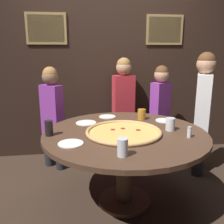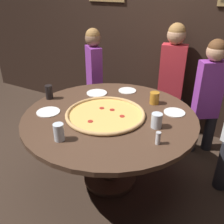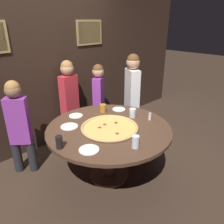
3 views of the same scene
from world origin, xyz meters
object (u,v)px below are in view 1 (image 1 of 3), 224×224
at_px(white_plate_far_back, 107,117).
at_px(condiment_shaker, 189,132).
at_px(diner_far_left, 160,108).
at_px(drink_cup_far_right, 170,124).
at_px(white_plate_left_side, 71,143).
at_px(diner_centre_back, 202,107).
at_px(dining_table, 125,146).
at_px(white_plate_near_front, 164,121).
at_px(diner_far_right, 123,102).
at_px(drink_cup_near_right, 123,147).
at_px(giant_pizza, 124,132).
at_px(white_plate_right_side, 86,123).
at_px(drink_cup_centre_back, 142,114).
at_px(diner_side_right, 52,112).
at_px(drink_cup_by_shaker, 49,128).

xyz_separation_m(white_plate_far_back, condiment_shaker, (0.62, -0.77, 0.05)).
bearing_deg(diner_far_left, drink_cup_far_right, 42.06).
height_order(white_plate_left_side, diner_centre_back, diner_centre_back).
bearing_deg(white_plate_far_back, dining_table, -79.80).
xyz_separation_m(white_plate_near_front, condiment_shaker, (0.04, -0.53, 0.05)).
distance_m(white_plate_left_side, diner_far_left, 1.67).
bearing_deg(diner_far_right, drink_cup_near_right, 69.40).
distance_m(giant_pizza, condiment_shaker, 0.58).
relative_size(drink_cup_near_right, white_plate_right_side, 0.63).
distance_m(drink_cup_near_right, diner_far_right, 1.71).
distance_m(drink_cup_centre_back, white_plate_left_side, 0.99).
xyz_separation_m(white_plate_left_side, white_plate_near_front, (0.98, 0.54, 0.00)).
xyz_separation_m(white_plate_right_side, white_plate_left_side, (-0.15, -0.57, 0.00)).
bearing_deg(drink_cup_far_right, diner_far_left, 76.63).
distance_m(white_plate_far_back, diner_side_right, 0.73).
bearing_deg(diner_far_left, drink_cup_near_right, 27.62).
height_order(white_plate_far_back, diner_centre_back, diner_centre_back).
xyz_separation_m(white_plate_right_side, diner_far_left, (1.01, 0.62, -0.01)).
bearing_deg(white_plate_right_side, giant_pizza, -49.06).
bearing_deg(diner_centre_back, diner_side_right, -74.12).
relative_size(drink_cup_centre_back, diner_far_left, 0.09).
height_order(drink_cup_by_shaker, white_plate_far_back, drink_cup_by_shaker).
distance_m(white_plate_near_front, diner_far_right, 0.89).
bearing_deg(condiment_shaker, white_plate_left_side, -179.25).
height_order(dining_table, diner_far_left, diner_far_left).
xyz_separation_m(drink_cup_by_shaker, white_plate_right_side, (0.34, 0.34, -0.07)).
xyz_separation_m(drink_cup_far_right, diner_side_right, (-1.18, 0.90, -0.07)).
bearing_deg(diner_far_right, giant_pizza, 69.70).
xyz_separation_m(dining_table, diner_side_right, (-0.74, 0.90, 0.13)).
relative_size(white_plate_right_side, white_plate_left_side, 1.02).
height_order(white_plate_right_side, condiment_shaker, condiment_shaker).
bearing_deg(dining_table, diner_centre_back, 27.36).
distance_m(drink_cup_centre_back, diner_far_right, 0.75).
height_order(diner_centre_back, diner_far_right, diner_centre_back).
bearing_deg(white_plate_left_side, diner_far_left, 45.92).
relative_size(dining_table, white_plate_far_back, 8.14).
distance_m(drink_cup_centre_back, white_plate_far_back, 0.39).
relative_size(white_plate_near_front, condiment_shaker, 1.93).
relative_size(drink_cup_near_right, diner_centre_back, 0.09).
distance_m(dining_table, white_plate_far_back, 0.58).
relative_size(diner_far_left, diner_centre_back, 0.88).
xyz_separation_m(drink_cup_by_shaker, diner_far_left, (1.35, 0.97, -0.08)).
xyz_separation_m(white_plate_far_back, diner_side_right, (-0.65, 0.35, -0.01)).
bearing_deg(giant_pizza, white_plate_left_side, -157.20).
distance_m(dining_table, drink_cup_near_right, 0.58).
relative_size(diner_side_right, diner_centre_back, 0.88).
distance_m(giant_pizza, white_plate_left_side, 0.51).
distance_m(drink_cup_far_right, drink_cup_centre_back, 0.44).
distance_m(dining_table, diner_side_right, 1.17).
bearing_deg(diner_side_right, drink_cup_near_right, 153.25).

